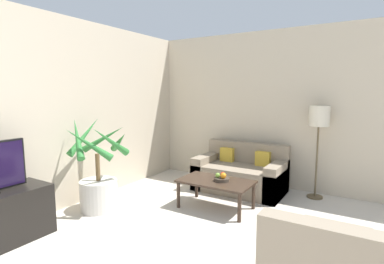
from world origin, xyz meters
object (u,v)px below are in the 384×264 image
(potted_palm, at_px, (99,180))
(coffee_table, at_px, (216,184))
(fruit_bowl, at_px, (222,179))
(floor_lamp, at_px, (319,121))
(sofa_loveseat, at_px, (240,174))
(ottoman, at_px, (333,249))
(apple_green, at_px, (218,175))
(orange_fruit, at_px, (223,176))
(apple_red, at_px, (223,174))

(potted_palm, xyz_separation_m, coffee_table, (1.39, 0.90, -0.06))
(fruit_bowl, bearing_deg, floor_lamp, 48.57)
(potted_palm, bearing_deg, fruit_bowl, 31.93)
(sofa_loveseat, bearing_deg, floor_lamp, 13.84)
(fruit_bowl, xyz_separation_m, ottoman, (1.53, -0.75, -0.25))
(sofa_loveseat, height_order, fruit_bowl, sofa_loveseat)
(apple_green, xyz_separation_m, orange_fruit, (0.09, 0.01, 0.01))
(apple_green, distance_m, ottoman, 1.77)
(orange_fruit, bearing_deg, coffee_table, 179.98)
(sofa_loveseat, height_order, coffee_table, sofa_loveseat)
(potted_palm, height_order, fruit_bowl, potted_palm)
(potted_palm, bearing_deg, sofa_loveseat, 52.96)
(apple_green, bearing_deg, potted_palm, -147.77)
(sofa_loveseat, xyz_separation_m, ottoman, (1.62, -1.66, -0.09))
(apple_green, distance_m, orange_fruit, 0.09)
(fruit_bowl, bearing_deg, apple_green, -156.64)
(coffee_table, relative_size, fruit_bowl, 4.84)
(sofa_loveseat, height_order, ottoman, sofa_loveseat)
(sofa_loveseat, xyz_separation_m, apple_red, (0.08, -0.86, 0.22))
(floor_lamp, bearing_deg, coffee_table, -133.22)
(sofa_loveseat, height_order, floor_lamp, floor_lamp)
(sofa_loveseat, bearing_deg, potted_palm, -127.04)
(sofa_loveseat, distance_m, ottoman, 2.32)
(fruit_bowl, distance_m, orange_fruit, 0.07)
(potted_palm, bearing_deg, orange_fruit, 30.88)
(potted_palm, xyz_separation_m, orange_fruit, (1.50, 0.90, 0.08))
(orange_fruit, bearing_deg, potted_palm, -149.12)
(apple_green, bearing_deg, coffee_table, 169.48)
(sofa_loveseat, bearing_deg, fruit_bowl, -84.17)
(coffee_table, distance_m, fruit_bowl, 0.11)
(floor_lamp, distance_m, fruit_bowl, 1.77)
(floor_lamp, bearing_deg, potted_palm, -140.12)
(floor_lamp, distance_m, apple_red, 1.72)
(potted_palm, distance_m, sofa_loveseat, 2.29)
(fruit_bowl, xyz_separation_m, orange_fruit, (0.03, -0.02, 0.06))
(sofa_loveseat, relative_size, apple_green, 20.57)
(potted_palm, xyz_separation_m, apple_green, (1.42, 0.89, 0.07))
(floor_lamp, xyz_separation_m, coffee_table, (-1.14, -1.21, -0.85))
(ottoman, bearing_deg, floor_lamp, 103.77)
(apple_green, bearing_deg, apple_red, 61.04)
(sofa_loveseat, xyz_separation_m, coffee_table, (0.01, -0.93, 0.08))
(sofa_loveseat, height_order, orange_fruit, sofa_loveseat)
(apple_green, xyz_separation_m, ottoman, (1.58, -0.72, -0.31))
(floor_lamp, relative_size, apple_green, 20.53)
(coffee_table, xyz_separation_m, ottoman, (1.61, -0.73, -0.18))
(apple_red, distance_m, apple_green, 0.09)
(sofa_loveseat, distance_m, orange_fruit, 0.96)
(floor_lamp, xyz_separation_m, ottoman, (0.47, -1.94, -1.03))
(potted_palm, bearing_deg, ottoman, 3.27)
(floor_lamp, relative_size, orange_fruit, 17.64)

